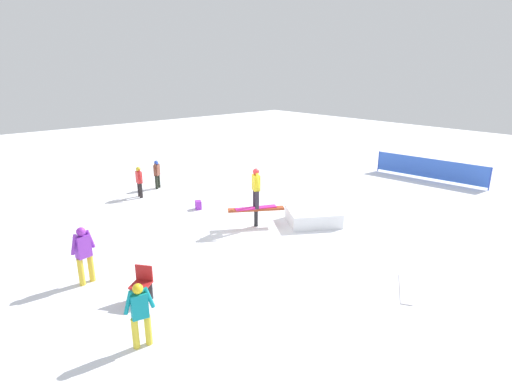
{
  "coord_description": "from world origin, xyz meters",
  "views": [
    {
      "loc": [
        8.85,
        10.01,
        5.42
      ],
      "look_at": [
        0.0,
        0.0,
        1.29
      ],
      "focal_mm": 28.0,
      "sensor_mm": 36.0,
      "label": 1
    }
  ],
  "objects_px": {
    "backpack_on_snow": "(198,205)",
    "main_rider_on_rail": "(256,189)",
    "bystander_purple": "(84,252)",
    "bystander_red": "(139,180)",
    "bystander_brown": "(157,173)",
    "rail_feature": "(256,211)",
    "loose_snowboard_white": "(405,289)",
    "folding_chair": "(142,285)",
    "bystander_teal": "(140,312)"
  },
  "relations": [
    {
      "from": "main_rider_on_rail",
      "to": "bystander_brown",
      "type": "bearing_deg",
      "value": -61.93
    },
    {
      "from": "bystander_red",
      "to": "loose_snowboard_white",
      "type": "height_order",
      "value": "bystander_red"
    },
    {
      "from": "bystander_red",
      "to": "rail_feature",
      "type": "bearing_deg",
      "value": 20.93
    },
    {
      "from": "bystander_purple",
      "to": "bystander_red",
      "type": "height_order",
      "value": "bystander_purple"
    },
    {
      "from": "backpack_on_snow",
      "to": "main_rider_on_rail",
      "type": "bearing_deg",
      "value": -146.36
    },
    {
      "from": "bystander_red",
      "to": "bystander_teal",
      "type": "xyz_separation_m",
      "value": [
        4.47,
        9.26,
        0.03
      ]
    },
    {
      "from": "main_rider_on_rail",
      "to": "backpack_on_snow",
      "type": "distance_m",
      "value": 3.21
    },
    {
      "from": "bystander_purple",
      "to": "bystander_teal",
      "type": "bearing_deg",
      "value": 78.23
    },
    {
      "from": "bystander_brown",
      "to": "folding_chair",
      "type": "distance_m",
      "value": 9.79
    },
    {
      "from": "bystander_purple",
      "to": "bystander_red",
      "type": "xyz_separation_m",
      "value": [
        -4.41,
        -5.96,
        -0.12
      ]
    },
    {
      "from": "rail_feature",
      "to": "backpack_on_snow",
      "type": "xyz_separation_m",
      "value": [
        0.53,
        -2.92,
        -0.4
      ]
    },
    {
      "from": "bystander_purple",
      "to": "folding_chair",
      "type": "xyz_separation_m",
      "value": [
        -0.71,
        1.77,
        -0.47
      ]
    },
    {
      "from": "main_rider_on_rail",
      "to": "folding_chair",
      "type": "xyz_separation_m",
      "value": [
        5.26,
        1.79,
        -1.0
      ]
    },
    {
      "from": "loose_snowboard_white",
      "to": "backpack_on_snow",
      "type": "height_order",
      "value": "backpack_on_snow"
    },
    {
      "from": "rail_feature",
      "to": "loose_snowboard_white",
      "type": "xyz_separation_m",
      "value": [
        -0.03,
        5.77,
        -0.56
      ]
    },
    {
      "from": "bystander_red",
      "to": "folding_chair",
      "type": "xyz_separation_m",
      "value": [
        3.7,
        7.72,
        -0.35
      ]
    },
    {
      "from": "rail_feature",
      "to": "backpack_on_snow",
      "type": "bearing_deg",
      "value": -46.9
    },
    {
      "from": "bystander_red",
      "to": "loose_snowboard_white",
      "type": "distance_m",
      "value": 11.84
    },
    {
      "from": "bystander_brown",
      "to": "bystander_teal",
      "type": "height_order",
      "value": "bystander_teal"
    },
    {
      "from": "bystander_red",
      "to": "bystander_purple",
      "type": "bearing_deg",
      "value": -30.35
    },
    {
      "from": "bystander_purple",
      "to": "bystander_brown",
      "type": "relative_size",
      "value": 1.17
    },
    {
      "from": "bystander_teal",
      "to": "bystander_red",
      "type": "bearing_deg",
      "value": 78.15
    },
    {
      "from": "bystander_brown",
      "to": "backpack_on_snow",
      "type": "height_order",
      "value": "bystander_brown"
    },
    {
      "from": "main_rider_on_rail",
      "to": "bystander_teal",
      "type": "distance_m",
      "value": 6.91
    },
    {
      "from": "main_rider_on_rail",
      "to": "bystander_teal",
      "type": "xyz_separation_m",
      "value": [
        6.03,
        3.33,
        -0.61
      ]
    },
    {
      "from": "rail_feature",
      "to": "main_rider_on_rail",
      "type": "relative_size",
      "value": 1.26
    },
    {
      "from": "rail_feature",
      "to": "main_rider_on_rail",
      "type": "height_order",
      "value": "main_rider_on_rail"
    },
    {
      "from": "bystander_purple",
      "to": "backpack_on_snow",
      "type": "height_order",
      "value": "bystander_purple"
    },
    {
      "from": "main_rider_on_rail",
      "to": "bystander_brown",
      "type": "height_order",
      "value": "main_rider_on_rail"
    },
    {
      "from": "bystander_brown",
      "to": "bystander_teal",
      "type": "distance_m",
      "value": 11.5
    },
    {
      "from": "main_rider_on_rail",
      "to": "bystander_red",
      "type": "xyz_separation_m",
      "value": [
        1.56,
        -5.93,
        -0.64
      ]
    },
    {
      "from": "bystander_teal",
      "to": "rail_feature",
      "type": "bearing_deg",
      "value": 42.78
    },
    {
      "from": "rail_feature",
      "to": "bystander_brown",
      "type": "xyz_separation_m",
      "value": [
        0.32,
        -6.66,
        0.18
      ]
    },
    {
      "from": "bystander_red",
      "to": "bystander_teal",
      "type": "height_order",
      "value": "bystander_teal"
    },
    {
      "from": "bystander_red",
      "to": "loose_snowboard_white",
      "type": "xyz_separation_m",
      "value": [
        -1.59,
        11.71,
        -0.76
      ]
    },
    {
      "from": "bystander_purple",
      "to": "bystander_brown",
      "type": "bearing_deg",
      "value": -141.03
    },
    {
      "from": "rail_feature",
      "to": "bystander_teal",
      "type": "distance_m",
      "value": 6.89
    },
    {
      "from": "bystander_purple",
      "to": "loose_snowboard_white",
      "type": "relative_size",
      "value": 1.04
    },
    {
      "from": "backpack_on_snow",
      "to": "bystander_brown",
      "type": "bearing_deg",
      "value": 20.25
    },
    {
      "from": "bystander_purple",
      "to": "backpack_on_snow",
      "type": "bearing_deg",
      "value": -162.43
    },
    {
      "from": "loose_snowboard_white",
      "to": "folding_chair",
      "type": "height_order",
      "value": "folding_chair"
    },
    {
      "from": "bystander_purple",
      "to": "backpack_on_snow",
      "type": "xyz_separation_m",
      "value": [
        -5.45,
        -2.94,
        -0.71
      ]
    },
    {
      "from": "bystander_brown",
      "to": "bystander_red",
      "type": "height_order",
      "value": "bystander_red"
    },
    {
      "from": "bystander_brown",
      "to": "folding_chair",
      "type": "relative_size",
      "value": 1.52
    },
    {
      "from": "folding_chair",
      "to": "bystander_brown",
      "type": "bearing_deg",
      "value": 113.25
    },
    {
      "from": "loose_snowboard_white",
      "to": "bystander_purple",
      "type": "bearing_deg",
      "value": 105.15
    },
    {
      "from": "bystander_brown",
      "to": "bystander_teal",
      "type": "relative_size",
      "value": 0.94
    },
    {
      "from": "bystander_purple",
      "to": "bystander_teal",
      "type": "height_order",
      "value": "bystander_purple"
    },
    {
      "from": "rail_feature",
      "to": "bystander_purple",
      "type": "distance_m",
      "value": 5.98
    },
    {
      "from": "bystander_purple",
      "to": "rail_feature",
      "type": "bearing_deg",
      "value": 169.43
    }
  ]
}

